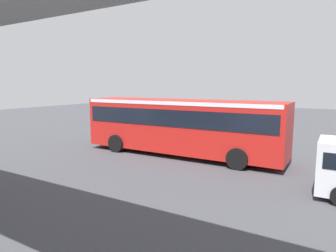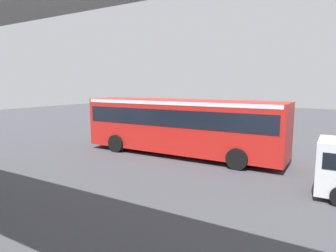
% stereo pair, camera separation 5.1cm
% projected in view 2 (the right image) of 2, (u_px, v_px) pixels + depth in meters
% --- Properties ---
extents(ground, '(80.00, 80.00, 0.00)m').
position_uv_depth(ground, '(186.00, 151.00, 17.63)').
color(ground, '#424247').
extents(city_bus, '(11.54, 2.85, 3.15)m').
position_uv_depth(city_bus, '(181.00, 122.00, 16.46)').
color(city_bus, red).
rests_on(city_bus, ground).
extents(pedestrian, '(0.38, 0.38, 1.79)m').
position_uv_depth(pedestrian, '(217.00, 131.00, 19.81)').
color(pedestrian, '#2D2D38').
rests_on(pedestrian, ground).
extents(traffic_sign, '(0.08, 0.60, 2.80)m').
position_uv_depth(traffic_sign, '(179.00, 112.00, 22.93)').
color(traffic_sign, slate).
rests_on(traffic_sign, ground).
extents(lane_dash_leftmost, '(2.00, 0.20, 0.01)m').
position_uv_depth(lane_dash_leftmost, '(264.00, 150.00, 17.94)').
color(lane_dash_leftmost, silver).
rests_on(lane_dash_leftmost, ground).
extents(lane_dash_left, '(2.00, 0.20, 0.01)m').
position_uv_depth(lane_dash_left, '(204.00, 144.00, 19.94)').
color(lane_dash_left, silver).
rests_on(lane_dash_left, ground).
extents(lane_dash_centre, '(2.00, 0.20, 0.01)m').
position_uv_depth(lane_dash_centre, '(155.00, 138.00, 21.95)').
color(lane_dash_centre, silver).
rests_on(lane_dash_centre, ground).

